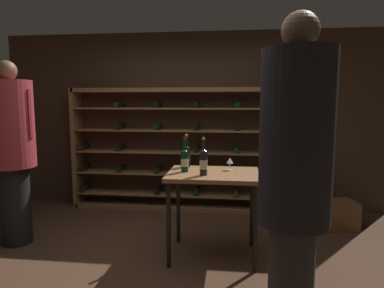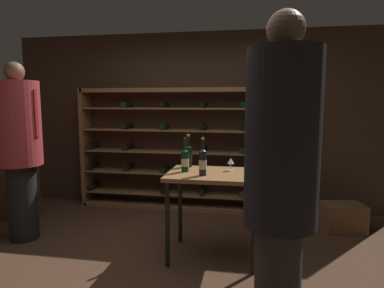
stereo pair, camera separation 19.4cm
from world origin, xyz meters
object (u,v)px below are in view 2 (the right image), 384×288
(wine_rack, at_px, (184,150))
(wine_bottle_black_capsule, at_px, (203,162))
(wine_glass_stemmed_center, at_px, (231,162))
(person_host_in_suit, at_px, (281,180))
(tasting_table, at_px, (214,183))
(display_cabinet, at_px, (16,165))
(wine_bottle_amber_reserve, at_px, (185,160))
(person_guest_khaki, at_px, (19,144))
(wine_bottle_gold_foil, at_px, (188,155))
(wine_crate, at_px, (343,217))

(wine_rack, xyz_separation_m, wine_bottle_black_capsule, (0.52, -1.64, 0.13))
(wine_glass_stemmed_center, bearing_deg, person_host_in_suit, -76.58)
(tasting_table, xyz_separation_m, display_cabinet, (-2.79, 0.72, -0.03))
(display_cabinet, distance_m, wine_glass_stemmed_center, 3.02)
(person_host_in_suit, bearing_deg, wine_bottle_amber_reserve, 21.60)
(person_host_in_suit, bearing_deg, wine_rack, 12.80)
(person_guest_khaki, bearing_deg, person_host_in_suit, 57.50)
(tasting_table, height_order, person_guest_khaki, person_guest_khaki)
(tasting_table, relative_size, person_guest_khaki, 0.45)
(display_cabinet, bearing_deg, wine_rack, 19.72)
(wine_bottle_black_capsule, height_order, wine_bottle_gold_foil, wine_bottle_black_capsule)
(tasting_table, height_order, wine_bottle_black_capsule, wine_bottle_black_capsule)
(wine_crate, xyz_separation_m, wine_bottle_gold_foil, (-1.82, -0.70, 0.83))
(display_cabinet, xyz_separation_m, wine_bottle_gold_foil, (2.48, -0.45, 0.27))
(wine_rack, xyz_separation_m, wine_crate, (2.11, -0.53, -0.71))
(display_cabinet, bearing_deg, wine_bottle_gold_foil, -10.32)
(wine_bottle_black_capsule, bearing_deg, person_host_in_suit, -64.07)
(wine_bottle_amber_reserve, relative_size, wine_bottle_gold_foil, 0.98)
(person_host_in_suit, distance_m, wine_bottle_black_capsule, 1.43)
(person_host_in_suit, height_order, display_cabinet, person_host_in_suit)
(person_guest_khaki, xyz_separation_m, wine_glass_stemmed_center, (2.39, 0.07, -0.14))
(wine_rack, distance_m, wine_bottle_black_capsule, 1.73)
(wine_bottle_black_capsule, bearing_deg, wine_glass_stemmed_center, 47.38)
(wine_rack, distance_m, tasting_table, 1.63)
(display_cabinet, xyz_separation_m, wine_bottle_black_capsule, (2.70, -0.86, 0.28))
(wine_bottle_amber_reserve, xyz_separation_m, wine_bottle_black_capsule, (0.20, -0.14, 0.01))
(wine_bottle_black_capsule, bearing_deg, wine_bottle_amber_reserve, 144.77)
(person_guest_khaki, bearing_deg, wine_bottle_gold_foil, 91.84)
(wine_crate, height_order, display_cabinet, display_cabinet)
(wine_bottle_black_capsule, xyz_separation_m, wine_glass_stemmed_center, (0.25, 0.27, -0.04))
(display_cabinet, bearing_deg, person_host_in_suit, -32.80)
(person_host_in_suit, xyz_separation_m, wine_bottle_black_capsule, (-0.62, 1.28, -0.14))
(tasting_table, xyz_separation_m, person_host_in_suit, (0.53, -1.42, 0.39))
(wine_rack, distance_m, display_cabinet, 2.32)
(person_host_in_suit, bearing_deg, person_guest_khaki, 53.10)
(person_guest_khaki, height_order, person_host_in_suit, person_host_in_suit)
(wine_crate, height_order, wine_bottle_black_capsule, wine_bottle_black_capsule)
(wine_bottle_gold_foil, bearing_deg, wine_bottle_amber_reserve, -86.40)
(display_cabinet, distance_m, wine_bottle_gold_foil, 2.54)
(person_host_in_suit, relative_size, wine_bottle_gold_foil, 5.80)
(person_guest_khaki, distance_m, wine_bottle_black_capsule, 2.15)
(person_host_in_suit, xyz_separation_m, wine_glass_stemmed_center, (-0.37, 1.56, -0.18))
(person_host_in_suit, distance_m, wine_glass_stemmed_center, 1.61)
(wine_rack, bearing_deg, wine_bottle_black_capsule, -72.52)
(tasting_table, relative_size, person_host_in_suit, 0.44)
(wine_bottle_gold_foil, bearing_deg, wine_crate, 21.12)
(wine_bottle_amber_reserve, bearing_deg, wine_glass_stemmed_center, 16.01)
(wine_rack, relative_size, tasting_table, 3.41)
(display_cabinet, relative_size, wine_bottle_amber_reserve, 4.20)
(person_guest_khaki, distance_m, wine_bottle_gold_foil, 1.93)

